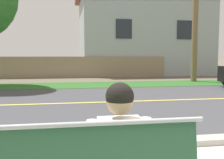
% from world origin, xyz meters
% --- Properties ---
extents(ground_plane, '(140.00, 140.00, 0.00)m').
position_xyz_m(ground_plane, '(0.00, 8.00, 0.00)').
color(ground_plane, '#665B4C').
extents(curb_edge, '(44.00, 0.30, 0.11)m').
position_xyz_m(curb_edge, '(0.00, 2.35, 0.06)').
color(curb_edge, '#ADA89E').
rests_on(curb_edge, ground_plane).
extents(street_asphalt, '(52.00, 8.00, 0.01)m').
position_xyz_m(street_asphalt, '(0.00, 6.50, 0.00)').
color(street_asphalt, '#424247').
rests_on(street_asphalt, ground_plane).
extents(road_centre_line, '(48.00, 0.14, 0.01)m').
position_xyz_m(road_centre_line, '(0.00, 6.50, 0.01)').
color(road_centre_line, '#E0CC4C').
rests_on(road_centre_line, ground_plane).
extents(far_verge_grass, '(48.00, 2.80, 0.02)m').
position_xyz_m(far_verge_grass, '(0.00, 11.51, 0.01)').
color(far_verge_grass, '#2D6026').
rests_on(far_verge_grass, ground_plane).
extents(seated_person_white, '(0.52, 0.68, 1.25)m').
position_xyz_m(seated_person_white, '(-0.85, 0.50, 0.68)').
color(seated_person_white, '#333D56').
rests_on(seated_person_white, ground_plane).
extents(garden_wall, '(13.00, 0.36, 1.40)m').
position_xyz_m(garden_wall, '(-1.09, 16.07, 0.70)').
color(garden_wall, gray).
rests_on(garden_wall, ground_plane).
extents(house_across_street, '(10.45, 6.91, 6.53)m').
position_xyz_m(house_across_street, '(4.76, 19.26, 3.31)').
color(house_across_street, '#A3ADB2').
rests_on(house_across_street, ground_plane).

